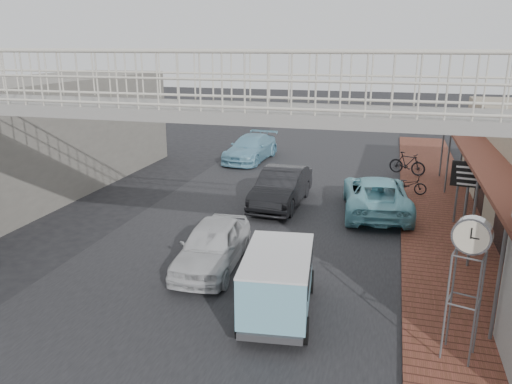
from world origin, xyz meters
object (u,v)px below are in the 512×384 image
Objects in this scene: white_hatchback at (212,245)px; motorcycle_near at (408,185)px; angkot_far at (251,148)px; motorcycle_far at (407,163)px; angkot_van at (278,274)px; street_clock at (471,242)px; angkot_curb at (376,195)px; arrow_sign at (493,178)px; dark_sedan at (281,187)px.

white_hatchback is 10.93m from motorcycle_near.
angkot_far is 2.63× the size of motorcycle_far.
motorcycle_far is at bearing 71.16° from angkot_van.
angkot_far is 3.15× the size of motorcycle_near.
street_clock is at bearing -27.29° from white_hatchback.
motorcycle_near is 3.57m from motorcycle_far.
angkot_curb is at bearing 52.32° from white_hatchback.
white_hatchback is 14.08m from motorcycle_far.
white_hatchback is 1.45× the size of arrow_sign.
white_hatchback is 7.93m from angkot_curb.
white_hatchback is 2.63× the size of motorcycle_near.
street_clock reaches higher than arrow_sign.
angkot_curb is at bearing 3.69° from dark_sedan.
motorcycle_far is at bearing 6.34° from motorcycle_near.
angkot_far is 9.97m from motorcycle_near.
motorcycle_far is at bearing -108.18° from angkot_curb.
arrow_sign reaches higher than angkot_curb.
motorcycle_far is 9.55m from arrow_sign.
arrow_sign is at bearing -38.58° from angkot_far.
dark_sedan is at bearing 163.43° from motorcycle_far.
arrow_sign is (1.53, 6.71, -0.29)m from street_clock.
angkot_curb reaches higher than motorcycle_far.
angkot_far is at bearing 103.14° from motorcycle_far.
angkot_far is (-3.54, 7.77, -0.06)m from dark_sedan.
motorcycle_near is 0.50× the size of street_clock.
angkot_van reaches higher than motorcycle_near.
dark_sedan is 1.28× the size of angkot_van.
white_hatchback is 14.48m from angkot_far.
street_clock is (9.47, -17.17, 1.97)m from angkot_far.
motorcycle_near is (3.28, 11.45, -0.58)m from angkot_van.
white_hatchback is 1.32× the size of street_clock.
angkot_far reaches higher than motorcycle_near.
angkot_curb is 1.70× the size of street_clock.
street_clock is 1.10× the size of arrow_sign.
dark_sedan is (0.68, 6.43, 0.07)m from white_hatchback.
angkot_far is 17.25m from angkot_van.
angkot_curb is 2.81× the size of motorcycle_far.
angkot_curb is 4.87m from arrow_sign.
arrow_sign is at bearing 135.85° from angkot_curb.
angkot_van is (5.38, -16.38, 0.37)m from angkot_far.
angkot_van is (-1.99, -8.71, 0.36)m from angkot_curb.
white_hatchback is 6.47m from dark_sedan.
dark_sedan is 8.20m from motorcycle_far.
motorcycle_near is 0.83× the size of motorcycle_far.
street_clock is at bearing -154.97° from motorcycle_far.
dark_sedan reaches higher than angkot_curb.
angkot_curb is 9.92m from street_clock.
dark_sedan is 5.86m from motorcycle_near.
angkot_van is at bearing -170.21° from motorcycle_far.
arrow_sign is (2.34, -9.10, 1.74)m from motorcycle_far.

